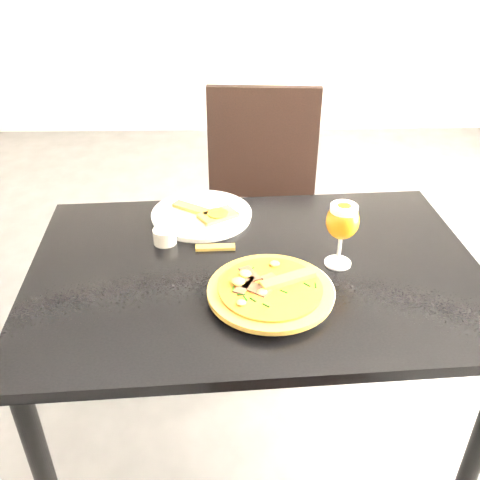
{
  "coord_description": "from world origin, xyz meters",
  "views": [
    {
      "loc": [
        -0.2,
        -1.23,
        1.56
      ],
      "look_at": [
        -0.18,
        -0.05,
        0.83
      ],
      "focal_mm": 40.0,
      "sensor_mm": 36.0,
      "label": 1
    }
  ],
  "objects_px": {
    "chair_far": "(261,208)",
    "pizza": "(271,290)",
    "beer_glass": "(343,222)",
    "dining_table": "(255,293)"
  },
  "relations": [
    {
      "from": "beer_glass",
      "to": "pizza",
      "type": "bearing_deg",
      "value": -142.75
    },
    {
      "from": "chair_far",
      "to": "pizza",
      "type": "xyz_separation_m",
      "value": [
        -0.03,
        -0.83,
        0.23
      ]
    },
    {
      "from": "pizza",
      "to": "beer_glass",
      "type": "distance_m",
      "value": 0.26
    },
    {
      "from": "dining_table",
      "to": "chair_far",
      "type": "height_order",
      "value": "chair_far"
    },
    {
      "from": "dining_table",
      "to": "pizza",
      "type": "distance_m",
      "value": 0.18
    },
    {
      "from": "chair_far",
      "to": "beer_glass",
      "type": "relative_size",
      "value": 5.48
    },
    {
      "from": "beer_glass",
      "to": "chair_far",
      "type": "bearing_deg",
      "value": 103.37
    },
    {
      "from": "pizza",
      "to": "beer_glass",
      "type": "relative_size",
      "value": 1.7
    },
    {
      "from": "dining_table",
      "to": "beer_glass",
      "type": "bearing_deg",
      "value": -1.17
    },
    {
      "from": "chair_far",
      "to": "pizza",
      "type": "relative_size",
      "value": 3.23
    }
  ]
}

